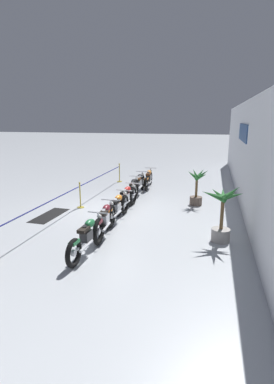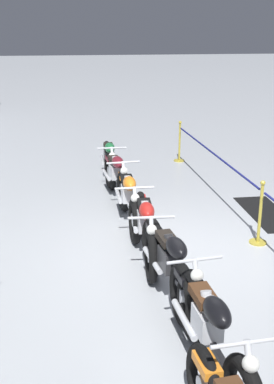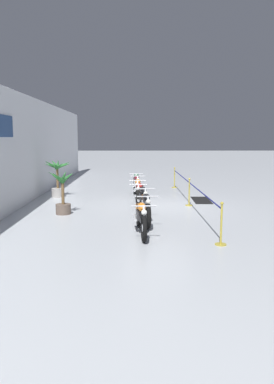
{
  "view_description": "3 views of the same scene",
  "coord_description": "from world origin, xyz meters",
  "px_view_note": "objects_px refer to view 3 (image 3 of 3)",
  "views": [
    {
      "loc": [
        10.75,
        3.79,
        3.49
      ],
      "look_at": [
        -0.37,
        0.99,
        0.67
      ],
      "focal_mm": 28.0,
      "sensor_mm": 36.0,
      "label": 1
    },
    {
      "loc": [
        -6.57,
        1.84,
        3.26
      ],
      "look_at": [
        0.22,
        0.71,
        0.93
      ],
      "focal_mm": 45.0,
      "sensor_mm": 36.0,
      "label": 2
    },
    {
      "loc": [
        -13.86,
        0.85,
        2.56
      ],
      "look_at": [
        -1.4,
        0.75,
        0.74
      ],
      "focal_mm": 35.0,
      "sensor_mm": 36.0,
      "label": 3
    }
  ],
  "objects_px": {
    "motorcycle_orange_4": "(138,189)",
    "stanchion_far_left": "(196,192)",
    "stanchion_mid_right": "(175,181)",
    "motorcycle_black_1": "(146,207)",
    "stanchion_mid_left": "(189,196)",
    "motorcycle_red_3": "(140,194)",
    "potted_palm_right_of_row": "(63,193)",
    "motorcycle_orange_0": "(141,217)",
    "motorcycle_maroon_5": "(136,185)",
    "floor_banner": "(201,200)",
    "motorcycle_green_6": "(136,182)",
    "potted_palm_left_of_row": "(58,178)",
    "motorcycle_black_2": "(143,200)"
  },
  "relations": [
    {
      "from": "motorcycle_black_2",
      "to": "motorcycle_red_3",
      "type": "bearing_deg",
      "value": 3.2
    },
    {
      "from": "motorcycle_maroon_5",
      "to": "motorcycle_black_1",
      "type": "bearing_deg",
      "value": -177.39
    },
    {
      "from": "stanchion_mid_right",
      "to": "motorcycle_orange_0",
      "type": "bearing_deg",
      "value": 168.51
    },
    {
      "from": "motorcycle_black_1",
      "to": "potted_palm_right_of_row",
      "type": "xyz_separation_m",
      "value": [
        1.28,
        2.75,
        0.26
      ]
    },
    {
      "from": "stanchion_mid_right",
      "to": "motorcycle_black_1",
      "type": "bearing_deg",
      "value": 167.74
    },
    {
      "from": "potted_palm_left_of_row",
      "to": "potted_palm_right_of_row",
      "type": "relative_size",
      "value": 1.1
    },
    {
      "from": "motorcycle_orange_0",
      "to": "stanchion_mid_left",
      "type": "distance_m",
      "value": 4.62
    },
    {
      "from": "motorcycle_orange_4",
      "to": "potted_palm_right_of_row",
      "type": "xyz_separation_m",
      "value": [
        -2.74,
        2.56,
        0.27
      ]
    },
    {
      "from": "stanchion_mid_right",
      "to": "floor_banner",
      "type": "xyz_separation_m",
      "value": [
        -3.94,
        -0.69,
        -0.35
      ]
    },
    {
      "from": "motorcycle_orange_0",
      "to": "motorcycle_green_6",
      "type": "relative_size",
      "value": 1.02
    },
    {
      "from": "motorcycle_orange_4",
      "to": "floor_banner",
      "type": "distance_m",
      "value": 2.66
    },
    {
      "from": "motorcycle_orange_0",
      "to": "stanchion_mid_left",
      "type": "bearing_deg",
      "value": -24.33
    },
    {
      "from": "motorcycle_black_2",
      "to": "motorcycle_black_1",
      "type": "bearing_deg",
      "value": -177.46
    },
    {
      "from": "stanchion_far_left",
      "to": "stanchion_mid_left",
      "type": "relative_size",
      "value": 9.89
    },
    {
      "from": "potted_palm_left_of_row",
      "to": "stanchion_mid_left",
      "type": "bearing_deg",
      "value": -111.67
    },
    {
      "from": "motorcycle_orange_4",
      "to": "stanchion_far_left",
      "type": "bearing_deg",
      "value": -143.97
    },
    {
      "from": "motorcycle_black_2",
      "to": "stanchion_far_left",
      "type": "height_order",
      "value": "stanchion_far_left"
    },
    {
      "from": "potted_palm_left_of_row",
      "to": "stanchion_mid_right",
      "type": "xyz_separation_m",
      "value": [
        3.01,
        -5.4,
        -0.48
      ]
    },
    {
      "from": "motorcycle_maroon_5",
      "to": "potted_palm_left_of_row",
      "type": "height_order",
      "value": "potted_palm_left_of_row"
    },
    {
      "from": "motorcycle_green_6",
      "to": "potted_palm_left_of_row",
      "type": "relative_size",
      "value": 1.34
    },
    {
      "from": "motorcycle_black_1",
      "to": "stanchion_mid_left",
      "type": "bearing_deg",
      "value": -31.53
    },
    {
      "from": "potted_palm_left_of_row",
      "to": "stanchion_mid_left",
      "type": "relative_size",
      "value": 1.59
    },
    {
      "from": "motorcycle_maroon_5",
      "to": "stanchion_mid_left",
      "type": "xyz_separation_m",
      "value": [
        -2.52,
        -1.98,
        -0.12
      ]
    },
    {
      "from": "potted_palm_right_of_row",
      "to": "stanchion_mid_left",
      "type": "bearing_deg",
      "value": -70.91
    },
    {
      "from": "motorcycle_red_3",
      "to": "stanchion_mid_left",
      "type": "xyz_separation_m",
      "value": [
        0.14,
        -1.87,
        -0.11
      ]
    },
    {
      "from": "motorcycle_red_3",
      "to": "stanchion_mid_right",
      "type": "distance_m",
      "value": 5.62
    },
    {
      "from": "motorcycle_green_6",
      "to": "stanchion_far_left",
      "type": "height_order",
      "value": "stanchion_far_left"
    },
    {
      "from": "motorcycle_maroon_5",
      "to": "potted_palm_right_of_row",
      "type": "relative_size",
      "value": 1.44
    },
    {
      "from": "motorcycle_black_1",
      "to": "motorcycle_maroon_5",
      "type": "distance_m",
      "value": 5.35
    },
    {
      "from": "motorcycle_black_1",
      "to": "motorcycle_maroon_5",
      "type": "relative_size",
      "value": 1.12
    },
    {
      "from": "motorcycle_green_6",
      "to": "potted_palm_right_of_row",
      "type": "relative_size",
      "value": 1.47
    },
    {
      "from": "motorcycle_green_6",
      "to": "potted_palm_left_of_row",
      "type": "xyz_separation_m",
      "value": [
        -1.7,
        3.43,
        0.38
      ]
    },
    {
      "from": "motorcycle_red_3",
      "to": "potted_palm_left_of_row",
      "type": "distance_m",
      "value": 4.22
    },
    {
      "from": "motorcycle_orange_4",
      "to": "potted_palm_left_of_row",
      "type": "height_order",
      "value": "potted_palm_left_of_row"
    },
    {
      "from": "motorcycle_maroon_5",
      "to": "floor_banner",
      "type": "bearing_deg",
      "value": -115.9
    },
    {
      "from": "motorcycle_red_3",
      "to": "potted_palm_right_of_row",
      "type": "xyz_separation_m",
      "value": [
        -1.41,
        2.61,
        0.26
      ]
    },
    {
      "from": "motorcycle_orange_0",
      "to": "motorcycle_black_1",
      "type": "bearing_deg",
      "value": -6.96
    },
    {
      "from": "motorcycle_black_2",
      "to": "stanchion_mid_right",
      "type": "distance_m",
      "value": 6.88
    },
    {
      "from": "stanchion_mid_left",
      "to": "stanchion_mid_right",
      "type": "height_order",
      "value": "same"
    },
    {
      "from": "potted_palm_right_of_row",
      "to": "stanchion_mid_right",
      "type": "relative_size",
      "value": 1.45
    },
    {
      "from": "motorcycle_red_3",
      "to": "stanchion_mid_left",
      "type": "height_order",
      "value": "stanchion_mid_left"
    },
    {
      "from": "motorcycle_maroon_5",
      "to": "stanchion_mid_right",
      "type": "relative_size",
      "value": 2.08
    },
    {
      "from": "motorcycle_red_3",
      "to": "motorcycle_orange_4",
      "type": "bearing_deg",
      "value": 2.54
    },
    {
      "from": "motorcycle_orange_4",
      "to": "stanchion_mid_right",
      "type": "height_order",
      "value": "stanchion_mid_right"
    },
    {
      "from": "motorcycle_black_2",
      "to": "motorcycle_red_3",
      "type": "distance_m",
      "value": 1.35
    },
    {
      "from": "motorcycle_black_1",
      "to": "motorcycle_maroon_5",
      "type": "xyz_separation_m",
      "value": [
        5.35,
        0.24,
        0.01
      ]
    },
    {
      "from": "motorcycle_orange_4",
      "to": "stanchion_mid_left",
      "type": "xyz_separation_m",
      "value": [
        -1.19,
        -1.93,
        -0.11
      ]
    },
    {
      "from": "motorcycle_red_3",
      "to": "potted_palm_left_of_row",
      "type": "xyz_separation_m",
      "value": [
        2.29,
        3.53,
        0.36
      ]
    },
    {
      "from": "stanchion_mid_left",
      "to": "motorcycle_orange_0",
      "type": "bearing_deg",
      "value": 155.67
    },
    {
      "from": "motorcycle_red_3",
      "to": "floor_banner",
      "type": "height_order",
      "value": "motorcycle_red_3"
    }
  ]
}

